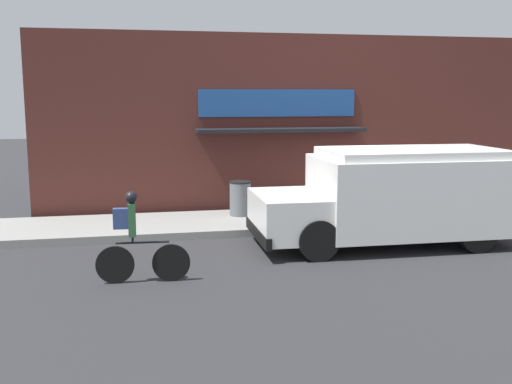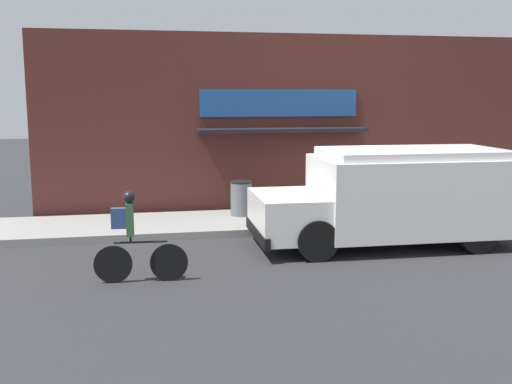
{
  "view_description": "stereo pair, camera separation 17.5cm",
  "coord_description": "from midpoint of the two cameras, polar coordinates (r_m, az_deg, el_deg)",
  "views": [
    {
      "loc": [
        -5.43,
        -13.41,
        3.28
      ],
      "look_at": [
        -2.72,
        -0.2,
        1.1
      ],
      "focal_mm": 42.0,
      "sensor_mm": 36.0,
      "label": 1
    },
    {
      "loc": [
        -5.26,
        -13.45,
        3.28
      ],
      "look_at": [
        -2.72,
        -0.2,
        1.1
      ],
      "focal_mm": 42.0,
      "sensor_mm": 36.0,
      "label": 2
    }
  ],
  "objects": [
    {
      "name": "cyclist",
      "position": [
        10.75,
        -11.85,
        -4.39
      ],
      "size": [
        1.65,
        0.21,
        1.65
      ],
      "rotation": [
        0.0,
        0.0,
        -0.06
      ],
      "color": "black",
      "rests_on": "ground_plane"
    },
    {
      "name": "trash_bin",
      "position": [
        15.61,
        -1.83,
        -0.6
      ],
      "size": [
        0.57,
        0.57,
        0.9
      ],
      "color": "slate",
      "rests_on": "sidewalk"
    },
    {
      "name": "sidewalk",
      "position": [
        15.97,
        8.23,
        -2.44
      ],
      "size": [
        28.0,
        2.56,
        0.18
      ],
      "color": "gray",
      "rests_on": "ground_plane"
    },
    {
      "name": "storefront",
      "position": [
        17.16,
        6.45,
        6.46
      ],
      "size": [
        16.24,
        0.95,
        4.96
      ],
      "color": "#4C231E",
      "rests_on": "ground_plane"
    },
    {
      "name": "ground_plane",
      "position": [
        14.82,
        9.9,
        -3.74
      ],
      "size": [
        70.0,
        70.0,
        0.0
      ],
      "primitive_type": "plane",
      "color": "#2B2B2D"
    },
    {
      "name": "school_bus",
      "position": [
        13.53,
        12.71,
        -0.27
      ],
      "size": [
        5.68,
        2.86,
        2.12
      ],
      "rotation": [
        0.0,
        0.0,
        -0.01
      ],
      "color": "white",
      "rests_on": "ground_plane"
    }
  ]
}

